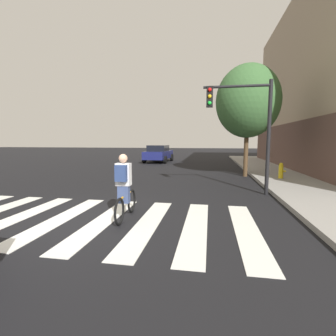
{
  "coord_description": "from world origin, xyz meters",
  "views": [
    {
      "loc": [
        3.2,
        -5.55,
        2.02
      ],
      "look_at": [
        1.76,
        2.73,
        1.07
      ],
      "focal_mm": 25.89,
      "sensor_mm": 36.0,
      "label": 1
    }
  ],
  "objects_px": {
    "fire_hydrant": "(281,171)",
    "sedan_mid": "(159,153)",
    "traffic_light_near": "(246,118)",
    "cyclist": "(124,187)",
    "street_tree_near": "(248,101)"
  },
  "relations": [
    {
      "from": "fire_hydrant",
      "to": "street_tree_near",
      "type": "xyz_separation_m",
      "value": [
        -1.51,
        1.43,
        3.62
      ]
    },
    {
      "from": "sedan_mid",
      "to": "cyclist",
      "type": "height_order",
      "value": "cyclist"
    },
    {
      "from": "traffic_light_near",
      "to": "cyclist",
      "type": "bearing_deg",
      "value": -132.93
    },
    {
      "from": "sedan_mid",
      "to": "cyclist",
      "type": "xyz_separation_m",
      "value": [
        2.67,
        -16.65,
        0.02
      ]
    },
    {
      "from": "sedan_mid",
      "to": "traffic_light_near",
      "type": "height_order",
      "value": "traffic_light_near"
    },
    {
      "from": "sedan_mid",
      "to": "cyclist",
      "type": "relative_size",
      "value": 2.73
    },
    {
      "from": "street_tree_near",
      "to": "fire_hydrant",
      "type": "bearing_deg",
      "value": -43.38
    },
    {
      "from": "traffic_light_near",
      "to": "street_tree_near",
      "type": "height_order",
      "value": "street_tree_near"
    },
    {
      "from": "fire_hydrant",
      "to": "traffic_light_near",
      "type": "bearing_deg",
      "value": -123.98
    },
    {
      "from": "cyclist",
      "to": "sedan_mid",
      "type": "bearing_deg",
      "value": 99.12
    },
    {
      "from": "sedan_mid",
      "to": "fire_hydrant",
      "type": "bearing_deg",
      "value": -49.42
    },
    {
      "from": "cyclist",
      "to": "fire_hydrant",
      "type": "bearing_deg",
      "value": 51.03
    },
    {
      "from": "street_tree_near",
      "to": "cyclist",
      "type": "bearing_deg",
      "value": -116.16
    },
    {
      "from": "fire_hydrant",
      "to": "sedan_mid",
      "type": "bearing_deg",
      "value": 130.58
    },
    {
      "from": "fire_hydrant",
      "to": "street_tree_near",
      "type": "relative_size",
      "value": 0.13
    }
  ]
}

